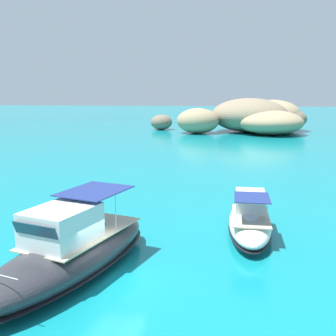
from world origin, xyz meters
The scene contains 5 objects.
ground_plane centered at (0.00, 0.00, 0.00)m, with size 400.00×400.00×0.00m, color #0F7F89.
islet_large centered at (13.57, 66.85, 2.93)m, with size 22.91×23.78×6.64m.
islet_small centered at (-0.47, 63.25, 2.11)m, with size 15.37×13.51×4.81m.
motorboat_white centered at (6.37, 6.60, 0.81)m, with size 2.74×8.16×2.53m.
motorboat_charcoal centered at (-1.94, 0.04, 1.10)m, with size 6.63×11.61×3.48m.
Camera 1 is at (4.35, -16.46, 8.15)m, focal length 43.91 mm.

